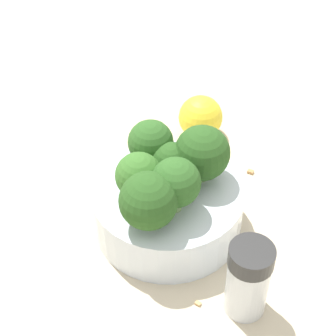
{
  "coord_description": "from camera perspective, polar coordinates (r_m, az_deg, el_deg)",
  "views": [
    {
      "loc": [
        0.4,
        -0.11,
        0.47
      ],
      "look_at": [
        0.0,
        0.0,
        0.09
      ],
      "focal_mm": 60.0,
      "sensor_mm": 36.0,
      "label": 1
    }
  ],
  "objects": [
    {
      "name": "broccoli_floret_4",
      "position": [
        0.56,
        -3.0,
        -0.75
      ],
      "size": [
        0.05,
        0.05,
        0.05
      ],
      "color": "#7A9E5B",
      "rests_on": "bowl"
    },
    {
      "name": "ground_plane",
      "position": [
        0.62,
        0.0,
        -5.77
      ],
      "size": [
        3.0,
        3.0,
        0.0
      ],
      "primitive_type": "plane",
      "color": "beige"
    },
    {
      "name": "almond_crumb_2",
      "position": [
        0.68,
        8.39,
        -0.27
      ],
      "size": [
        0.01,
        0.01,
        0.01
      ],
      "primitive_type": "cube",
      "rotation": [
        0.0,
        0.0,
        0.84
      ],
      "color": "#AD7F4C",
      "rests_on": "ground_plane"
    },
    {
      "name": "almond_crumb_0",
      "position": [
        0.68,
        6.44,
        -0.43
      ],
      "size": [
        0.01,
        0.01,
        0.01
      ],
      "primitive_type": "cube",
      "rotation": [
        0.0,
        0.0,
        2.26
      ],
      "color": "tan",
      "rests_on": "ground_plane"
    },
    {
      "name": "lemon_wedge",
      "position": [
        0.72,
        3.32,
        5.17
      ],
      "size": [
        0.06,
        0.06,
        0.06
      ],
      "primitive_type": "sphere",
      "color": "yellow",
      "rests_on": "ground_plane"
    },
    {
      "name": "bowl",
      "position": [
        0.6,
        0.0,
        -4.09
      ],
      "size": [
        0.16,
        0.16,
        0.05
      ],
      "primitive_type": "cylinder",
      "color": "silver",
      "rests_on": "ground_plane"
    },
    {
      "name": "broccoli_floret_1",
      "position": [
        0.54,
        0.68,
        -1.56
      ],
      "size": [
        0.05,
        0.05,
        0.06
      ],
      "color": "#84AD66",
      "rests_on": "bowl"
    },
    {
      "name": "broccoli_floret_0",
      "position": [
        0.53,
        -2.0,
        -3.38
      ],
      "size": [
        0.06,
        0.06,
        0.06
      ],
      "color": "#8EB770",
      "rests_on": "bowl"
    },
    {
      "name": "broccoli_floret_2",
      "position": [
        0.59,
        -1.77,
        2.58
      ],
      "size": [
        0.05,
        0.05,
        0.06
      ],
      "color": "#8EB770",
      "rests_on": "bowl"
    },
    {
      "name": "pepper_shaker",
      "position": [
        0.53,
        8.12,
        -11.11
      ],
      "size": [
        0.04,
        0.04,
        0.08
      ],
      "color": "silver",
      "rests_on": "ground_plane"
    },
    {
      "name": "almond_crumb_1",
      "position": [
        0.56,
        2.61,
        -13.61
      ],
      "size": [
        0.01,
        0.01,
        0.01
      ],
      "primitive_type": "cube",
      "rotation": [
        0.0,
        0.0,
        0.75
      ],
      "color": "tan",
      "rests_on": "ground_plane"
    },
    {
      "name": "broccoli_floret_3",
      "position": [
        0.58,
        0.27,
        0.57
      ],
      "size": [
        0.04,
        0.04,
        0.05
      ],
      "color": "#84AD66",
      "rests_on": "bowl"
    },
    {
      "name": "broccoli_floret_5",
      "position": [
        0.57,
        3.48,
        1.49
      ],
      "size": [
        0.06,
        0.06,
        0.06
      ],
      "color": "#7A9E5B",
      "rests_on": "bowl"
    }
  ]
}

